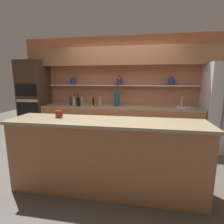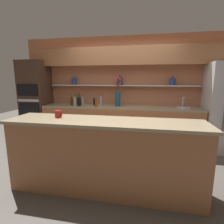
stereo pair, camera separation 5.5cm
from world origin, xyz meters
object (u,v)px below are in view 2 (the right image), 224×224
(bottle_sauce_3, at_px, (96,104))
(coffee_mug, at_px, (58,114))
(sink_fixture, at_px, (184,107))
(bottle_sauce_6, at_px, (72,101))
(flower_vase, at_px, (118,97))
(bottle_spirit_8, at_px, (75,102))
(oven_tower, at_px, (36,101))
(bottle_oil_2, at_px, (71,101))
(bottle_spirit_7, at_px, (101,101))
(bottle_wine_0, at_px, (79,102))
(bottle_spirit_1, at_px, (76,100))
(bottle_sauce_5, at_px, (94,102))
(bottle_spirit_4, at_px, (83,101))

(bottle_sauce_3, bearing_deg, coffee_mug, -93.42)
(sink_fixture, distance_m, bottle_sauce_6, 2.72)
(flower_vase, relative_size, bottle_spirit_8, 2.67)
(oven_tower, bearing_deg, bottle_oil_2, -3.32)
(bottle_spirit_7, bearing_deg, bottle_wine_0, -165.61)
(bottle_wine_0, bearing_deg, bottle_spirit_7, 14.39)
(bottle_spirit_7, relative_size, coffee_mug, 2.44)
(flower_vase, bearing_deg, bottle_spirit_7, -178.80)
(bottle_spirit_1, distance_m, bottle_sauce_6, 0.12)
(flower_vase, xyz_separation_m, bottle_wine_0, (-0.93, -0.14, -0.12))
(bottle_oil_2, height_order, bottle_spirit_7, bottle_spirit_7)
(flower_vase, height_order, bottle_spirit_7, flower_vase)
(bottle_spirit_1, bearing_deg, bottle_sauce_5, -7.03)
(oven_tower, distance_m, bottle_sauce_6, 0.96)
(bottle_oil_2, distance_m, bottle_spirit_8, 0.16)
(sink_fixture, bearing_deg, bottle_spirit_4, 179.52)
(oven_tower, distance_m, bottle_spirit_4, 1.27)
(oven_tower, bearing_deg, coffee_mug, -49.30)
(bottle_sauce_5, distance_m, bottle_sauce_6, 0.59)
(bottle_sauce_3, distance_m, bottle_sauce_5, 0.33)
(bottle_wine_0, distance_m, bottle_spirit_7, 0.52)
(bottle_sauce_5, height_order, bottle_spirit_7, bottle_spirit_7)
(bottle_wine_0, relative_size, bottle_sauce_6, 1.55)
(bottle_oil_2, bearing_deg, sink_fixture, 1.52)
(bottle_sauce_5, bearing_deg, oven_tower, -175.43)
(flower_vase, bearing_deg, bottle_sauce_6, 175.69)
(bottle_spirit_1, bearing_deg, bottle_spirit_4, -33.11)
(bottle_spirit_1, bearing_deg, bottle_spirit_7, -14.40)
(flower_vase, xyz_separation_m, bottle_spirit_8, (-1.02, -0.17, -0.12))
(bottle_oil_2, bearing_deg, bottle_spirit_8, -35.96)
(bottle_spirit_4, bearing_deg, bottle_sauce_5, 18.39)
(oven_tower, bearing_deg, bottle_sauce_6, 6.16)
(oven_tower, height_order, bottle_spirit_8, oven_tower)
(bottle_spirit_4, height_order, coffee_mug, bottle_spirit_4)
(sink_fixture, xyz_separation_m, bottle_sauce_5, (-2.13, 0.11, 0.06))
(bottle_oil_2, xyz_separation_m, bottle_spirit_7, (0.74, 0.06, 0.01))
(bottle_spirit_8, bearing_deg, bottle_wine_0, 15.03)
(sink_fixture, relative_size, bottle_spirit_7, 1.24)
(bottle_spirit_1, relative_size, bottle_sauce_3, 1.42)
(bottle_wine_0, height_order, bottle_spirit_8, bottle_wine_0)
(bottle_oil_2, xyz_separation_m, bottle_sauce_6, (-0.06, 0.16, -0.02))
(oven_tower, distance_m, bottle_spirit_7, 1.75)
(bottle_spirit_1, bearing_deg, bottle_oil_2, -94.53)
(bottle_wine_0, distance_m, coffee_mug, 1.74)
(bottle_spirit_1, xyz_separation_m, bottle_spirit_8, (0.11, -0.34, 0.01))
(flower_vase, bearing_deg, oven_tower, -179.71)
(bottle_oil_2, bearing_deg, bottle_sauce_6, 110.85)
(bottle_sauce_3, xyz_separation_m, bottle_spirit_7, (0.07, 0.18, 0.04))
(bottle_spirit_1, xyz_separation_m, bottle_sauce_6, (-0.08, -0.08, -0.02))
(bottle_wine_0, xyz_separation_m, bottle_spirit_1, (-0.21, 0.31, -0.01))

